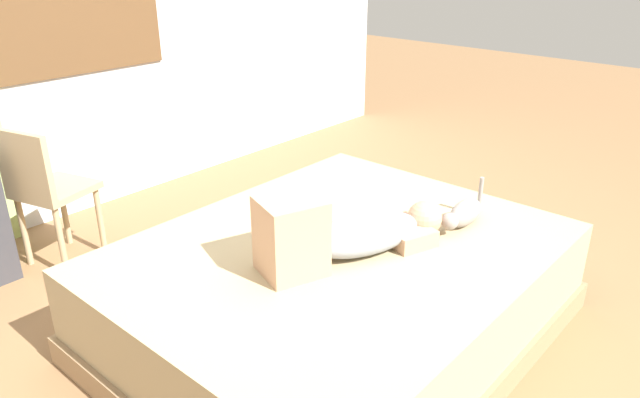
% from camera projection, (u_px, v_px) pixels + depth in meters
% --- Properties ---
extents(ground_plane, '(16.00, 16.00, 0.00)m').
position_uv_depth(ground_plane, '(365.00, 335.00, 2.98)').
color(ground_plane, olive).
extents(bed, '(2.11, 1.70, 0.49)m').
position_uv_depth(bed, '(337.00, 291.00, 2.90)').
color(bed, '#997A56').
rests_on(bed, ground).
extents(person_lying, '(0.93, 0.52, 0.34)m').
position_uv_depth(person_lying, '(348.00, 233.00, 2.67)').
color(person_lying, '#8C939E').
rests_on(person_lying, bed).
extents(cat, '(0.36, 0.11, 0.21)m').
position_uv_depth(cat, '(463.00, 213.00, 2.97)').
color(cat, gray).
rests_on(cat, bed).
extents(chair_by_desk, '(0.47, 0.47, 0.86)m').
position_uv_depth(chair_by_desk, '(44.00, 186.00, 3.43)').
color(chair_by_desk, tan).
rests_on(chair_by_desk, ground).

